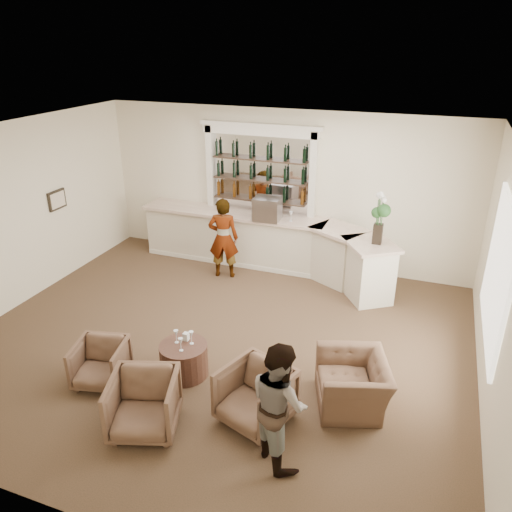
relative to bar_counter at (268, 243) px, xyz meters
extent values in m
plane|color=brown|center=(0.16, -3.00, -0.57)|extent=(8.00, 8.00, 0.00)
cube|color=#F5E9CB|center=(0.16, 0.50, 1.08)|extent=(8.00, 0.04, 3.30)
cube|color=#F5E9CB|center=(-3.84, -3.00, 1.08)|extent=(0.04, 7.00, 3.30)
cube|color=#F5E9CB|center=(4.16, -3.00, 1.08)|extent=(0.04, 7.00, 3.30)
cube|color=silver|center=(0.16, -3.00, 2.73)|extent=(8.00, 7.00, 0.04)
cube|color=white|center=(4.13, -2.50, 1.13)|extent=(0.05, 2.40, 1.90)
cube|color=black|center=(-3.81, -1.80, 1.08)|extent=(0.04, 0.46, 0.38)
cube|color=beige|center=(-3.78, -1.80, 1.08)|extent=(0.01, 0.38, 0.30)
cube|color=#EDE6CE|center=(-0.84, 0.15, -0.03)|extent=(4.00, 0.70, 1.08)
cube|color=beige|center=(-0.84, 0.13, 0.54)|extent=(4.10, 0.82, 0.06)
cube|color=#EDE6CE|center=(1.51, -0.08, -0.03)|extent=(1.12, 1.04, 1.08)
cube|color=beige|center=(1.51, -0.10, 0.54)|extent=(1.27, 1.19, 0.06)
cube|color=#EDE6CE|center=(2.21, -0.60, -0.03)|extent=(1.08, 1.14, 1.08)
cube|color=beige|center=(2.21, -0.62, 0.54)|extent=(1.24, 1.29, 0.06)
cube|color=silver|center=(-0.84, -0.18, -0.52)|extent=(4.00, 0.06, 0.10)
cube|color=white|center=(-0.34, 0.48, 1.38)|extent=(2.15, 0.02, 1.65)
cube|color=silver|center=(-1.49, 0.42, 0.88)|extent=(0.14, 0.16, 2.90)
cube|color=silver|center=(0.81, 0.42, 0.88)|extent=(0.14, 0.16, 2.90)
cube|color=silver|center=(-0.34, 0.42, 2.27)|extent=(2.52, 0.16, 0.18)
cube|color=silver|center=(-0.34, 0.42, 2.39)|extent=(2.64, 0.20, 0.08)
cube|color=#35261A|center=(-0.34, 0.37, 0.81)|extent=(2.05, 0.20, 0.03)
cube|color=#35261A|center=(-0.34, 0.37, 1.25)|extent=(2.05, 0.20, 0.03)
cube|color=#35261A|center=(-0.34, 0.37, 1.69)|extent=(2.05, 0.20, 0.03)
cylinder|color=#4A2C20|center=(0.06, -3.94, -0.32)|extent=(0.71, 0.71, 0.50)
imported|color=gray|center=(-0.73, -0.67, 0.27)|extent=(0.70, 0.55, 1.69)
imported|color=gray|center=(1.86, -4.96, 0.22)|extent=(0.97, 0.96, 1.58)
imported|color=brown|center=(-0.97, -4.52, -0.25)|extent=(0.84, 0.86, 0.65)
imported|color=brown|center=(0.13, -5.12, -0.19)|extent=(1.05, 1.07, 0.77)
imported|color=brown|center=(1.39, -4.48, -0.19)|extent=(1.06, 1.08, 0.77)
imported|color=brown|center=(2.50, -3.73, -0.24)|extent=(1.20, 1.28, 0.68)
cube|color=#B8B8BD|center=(0.01, -0.09, 0.80)|extent=(0.57, 0.49, 0.47)
cube|color=black|center=(2.31, -0.60, 0.75)|extent=(0.17, 0.17, 0.37)
cube|color=silver|center=(0.04, -3.80, -0.01)|extent=(0.08, 0.08, 0.12)
camera|label=1|loc=(3.18, -9.28, 4.06)|focal=35.00mm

